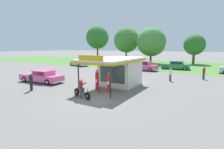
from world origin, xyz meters
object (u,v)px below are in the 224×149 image
at_px(featured_classic_sedan, 42,77).
at_px(parked_car_second_row_spare, 144,66).
at_px(motorcycle_with_rider, 82,90).
at_px(parked_car_back_row_far_left, 79,63).
at_px(bystander_strolling_foreground, 204,73).
at_px(bystander_standing_back_lot, 170,74).
at_px(parked_car_back_row_centre, 176,65).
at_px(gas_pump_offside, 109,83).
at_px(parked_car_back_row_centre_left, 128,63).
at_px(bystander_leaning_by_kiosk, 31,81).
at_px(gas_pump_nearside, 97,81).

distance_m(featured_classic_sedan, parked_car_second_row_spare, 17.51).
height_order(motorcycle_with_rider, parked_car_back_row_far_left, motorcycle_with_rider).
xyz_separation_m(bystander_strolling_foreground, bystander_standing_back_lot, (-3.46, -3.26, -0.01)).
bearing_deg(parked_car_back_row_centre, gas_pump_offside, -95.04).
height_order(parked_car_second_row_spare, bystander_standing_back_lot, parked_car_second_row_spare).
relative_size(motorcycle_with_rider, parked_car_back_row_centre_left, 0.40).
height_order(parked_car_back_row_centre_left, parked_car_second_row_spare, parked_car_second_row_spare).
distance_m(parked_car_back_row_centre, bystander_standing_back_lot, 12.33).
distance_m(featured_classic_sedan, bystander_standing_back_lot, 15.46).
distance_m(bystander_strolling_foreground, bystander_leaning_by_kiosk, 20.39).
relative_size(gas_pump_offside, bystander_leaning_by_kiosk, 1.11).
bearing_deg(featured_classic_sedan, bystander_leaning_by_kiosk, -52.03).
bearing_deg(gas_pump_offside, gas_pump_nearside, 180.00).
bearing_deg(gas_pump_nearside, parked_car_back_row_far_left, 135.18).
relative_size(gas_pump_nearside, motorcycle_with_rider, 0.92).
height_order(motorcycle_with_rider, bystander_strolling_foreground, bystander_strolling_foreground).
bearing_deg(parked_car_back_row_centre, parked_car_back_row_far_left, -166.51).
bearing_deg(bystander_strolling_foreground, parked_car_back_row_centre, 119.90).
bearing_deg(gas_pump_nearside, bystander_leaning_by_kiosk, -152.00).
xyz_separation_m(gas_pump_nearside, motorcycle_with_rider, (0.14, -2.42, -0.28)).
bearing_deg(bystander_leaning_by_kiosk, bystander_standing_back_lot, 48.08).
height_order(parked_car_back_row_centre, parked_car_back_row_far_left, parked_car_back_row_centre).
height_order(gas_pump_offside, bystander_strolling_foreground, gas_pump_offside).
xyz_separation_m(parked_car_back_row_centre_left, bystander_standing_back_lot, (11.41, -11.88, 0.20)).
xyz_separation_m(parked_car_back_row_centre_left, parked_car_back_row_far_left, (-9.74, -4.33, -0.01)).
bearing_deg(bystander_standing_back_lot, gas_pump_offside, -112.20).
distance_m(motorcycle_with_rider, parked_car_back_row_far_left, 24.85).
xyz_separation_m(motorcycle_with_rider, bystander_standing_back_lot, (4.70, 11.08, 0.20)).
xyz_separation_m(gas_pump_offside, bystander_standing_back_lot, (3.53, 8.66, -0.03)).
distance_m(gas_pump_nearside, parked_car_back_row_far_left, 23.00).
bearing_deg(parked_car_back_row_centre, bystander_standing_back_lot, -82.11).
xyz_separation_m(parked_car_back_row_centre, parked_car_second_row_spare, (-4.59, -4.50, 0.02)).
bearing_deg(bystander_leaning_by_kiosk, featured_classic_sedan, 127.97).
xyz_separation_m(featured_classic_sedan, bystander_standing_back_lot, (12.93, 8.48, 0.20)).
bearing_deg(parked_car_back_row_centre_left, parked_car_back_row_far_left, -156.03).
height_order(bystander_strolling_foreground, bystander_standing_back_lot, bystander_strolling_foreground).
bearing_deg(bystander_leaning_by_kiosk, parked_car_back_row_centre_left, 92.33).
bearing_deg(gas_pump_offside, bystander_strolling_foreground, 59.58).
distance_m(gas_pump_nearside, parked_car_back_row_centre_left, 21.56).
relative_size(parked_car_back_row_far_left, bystander_strolling_foreground, 3.29).
relative_size(gas_pump_offside, bystander_standing_back_lot, 1.19).
relative_size(motorcycle_with_rider, parked_car_back_row_centre, 0.42).
bearing_deg(gas_pump_offside, motorcycle_with_rider, -115.72).
relative_size(parked_car_back_row_far_left, bystander_standing_back_lot, 3.34).
bearing_deg(bystander_strolling_foreground, gas_pump_offside, -120.42).
relative_size(parked_car_back_row_centre_left, bystander_strolling_foreground, 3.39).
bearing_deg(motorcycle_with_rider, parked_car_second_row_spare, 94.80).
distance_m(featured_classic_sedan, bystander_strolling_foreground, 20.16).
bearing_deg(parked_car_second_row_spare, parked_car_back_row_centre_left, 141.01).
distance_m(parked_car_back_row_centre, bystander_leaning_by_kiosk, 25.42).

